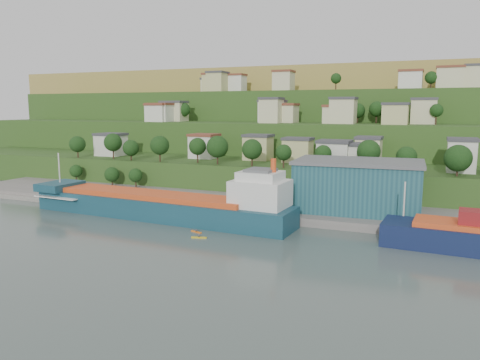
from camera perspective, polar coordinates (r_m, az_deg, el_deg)
The scene contains 10 objects.
ground at distance 106.99m, azimuth -7.03°, elevation -6.30°, with size 500.00×500.00×0.00m, color #46554E.
quay at distance 124.88m, azimuth 7.48°, elevation -4.12°, with size 220.00×26.00×4.00m, color slate.
pebble_beach at distance 156.70m, azimuth -20.69°, elevation -1.98°, with size 40.00×18.00×2.40m, color slate.
hillside at distance 264.82m, azimuth 11.29°, elevation 2.62°, with size 360.00×210.58×96.00m.
cargo_ship_near at distance 119.68m, azimuth -9.00°, elevation -3.27°, with size 72.43×15.25×18.48m.
warehouse at distance 121.30m, azimuth 14.17°, elevation -0.63°, with size 31.85×20.42×12.80m.
caravan at distance 155.82m, azimuth -19.50°, elevation -0.93°, with size 6.87×2.86×3.21m, color silver.
dinghy at distance 146.90m, azimuth -17.57°, elevation -1.89°, with size 3.56×1.33×0.71m, color silver.
kayak_orange at distance 106.28m, azimuth -5.35°, elevation -6.25°, with size 3.01×1.45×0.75m.
kayak_yellow at distance 101.68m, azimuth -5.01°, elevation -6.92°, with size 3.40×1.43×0.84m.
Camera 1 is at (51.41, -89.65, 27.70)m, focal length 35.00 mm.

